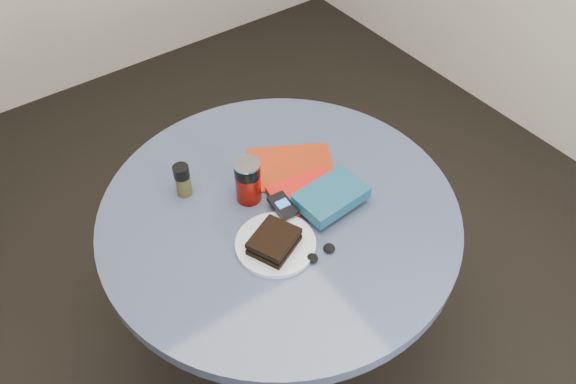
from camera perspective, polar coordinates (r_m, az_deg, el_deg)
ground at (r=2.17m, az=-0.66°, el=-15.01°), size 4.00×4.00×0.00m
table at (r=1.68m, az=-0.83°, el=-5.45°), size 1.00×1.00×0.75m
plate at (r=1.46m, az=-1.27°, el=-5.32°), size 0.25×0.25×0.01m
sandwich at (r=1.43m, az=-1.42°, el=-5.04°), size 0.15×0.14×0.04m
soda_can at (r=1.53m, az=-4.09°, el=1.13°), size 0.09×0.09×0.13m
pepper_grinder at (r=1.58m, az=-10.65°, el=1.21°), size 0.06×0.06×0.10m
magazine at (r=1.66m, az=0.25°, el=2.54°), size 0.31×0.29×0.00m
red_book at (r=1.58m, az=1.77°, el=-0.04°), size 0.21×0.15×0.02m
novel at (r=1.53m, az=4.39°, el=-0.44°), size 0.20×0.13×0.04m
mp3_player at (r=1.52m, az=-0.54°, el=-1.38°), size 0.06×0.09×0.02m
headphones at (r=1.45m, az=3.34°, el=-6.22°), size 0.09×0.03×0.02m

